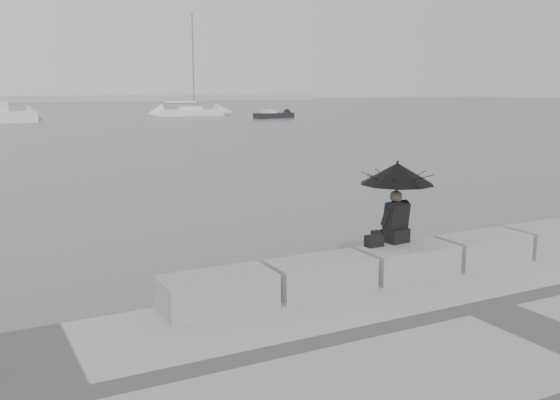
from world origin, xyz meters
TOP-DOWN VIEW (x-y plane):
  - ground at (0.00, 0.00)m, footprint 360.00×360.00m
  - stone_block_far_left at (-3.40, -0.45)m, footprint 1.60×0.80m
  - stone_block_left at (-1.70, -0.45)m, footprint 1.60×0.80m
  - stone_block_centre at (0.00, -0.45)m, footprint 1.60×0.80m
  - stone_block_right at (1.70, -0.45)m, footprint 1.60×0.80m
  - stone_block_far_right at (3.40, -0.45)m, footprint 1.60×0.80m
  - seated_person at (-0.00, -0.10)m, footprint 1.25×1.25m
  - bag at (-0.51, -0.18)m, footprint 0.29×0.17m
  - sailboat_right at (20.91, 68.34)m, footprint 8.34×3.02m
  - small_motorboat at (27.75, 58.23)m, footprint 5.23×2.52m

SIDE VIEW (x-z plane):
  - ground at x=0.00m, z-range 0.00..0.00m
  - small_motorboat at x=27.75m, z-range -0.23..0.87m
  - sailboat_right at x=20.91m, z-range -5.93..6.97m
  - stone_block_far_left at x=-3.40m, z-range 0.50..1.00m
  - stone_block_left at x=-1.70m, z-range 0.50..1.00m
  - stone_block_centre at x=0.00m, z-range 0.50..1.00m
  - stone_block_right at x=1.70m, z-range 0.50..1.00m
  - stone_block_far_right at x=3.40m, z-range 0.50..1.00m
  - bag at x=-0.51m, z-range 1.00..1.19m
  - seated_person at x=0.00m, z-range 1.33..2.72m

